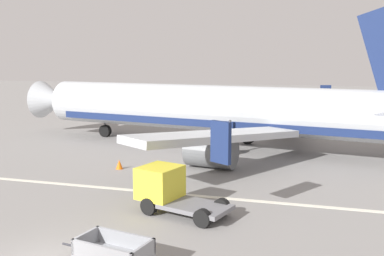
% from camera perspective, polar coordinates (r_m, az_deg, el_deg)
% --- Properties ---
extents(apron_stripe, '(120.00, 0.36, 0.01)m').
position_cam_1_polar(apron_stripe, '(24.44, -6.35, -8.06)').
color(apron_stripe, silver).
rests_on(apron_stripe, ground).
extents(airplane, '(37.59, 30.32, 11.34)m').
position_cam_1_polar(airplane, '(35.57, 3.94, 2.34)').
color(airplane, '#B2B7BC').
rests_on(airplane, ground).
extents(baggage_cart_second_in_row, '(3.63, 1.85, 1.07)m').
position_cam_1_polar(baggage_cart_second_in_row, '(15.92, -10.08, -15.39)').
color(baggage_cart_second_in_row, gray).
rests_on(baggage_cart_second_in_row, ground).
extents(service_truck_beside_carts, '(4.73, 3.06, 2.10)m').
position_cam_1_polar(service_truck_beside_carts, '(20.94, -3.05, -7.80)').
color(service_truck_beside_carts, slate).
rests_on(service_truck_beside_carts, ground).
extents(traffic_cone_near_plane, '(0.46, 0.46, 0.60)m').
position_cam_1_polar(traffic_cone_near_plane, '(29.32, -9.33, -4.64)').
color(traffic_cone_near_plane, orange).
rests_on(traffic_cone_near_plane, ground).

